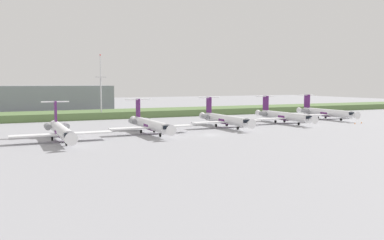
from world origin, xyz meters
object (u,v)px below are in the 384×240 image
object	(u,v)px
safety_cone_front_marker	(355,123)
regional_jet_fourth	(224,119)
safety_cone_mid_marker	(362,123)
regional_jet_sixth	(325,112)
antenna_mast	(101,93)
regional_jet_fifth	(283,116)
regional_jet_third	(150,124)
regional_jet_second	(61,130)

from	to	relation	value
safety_cone_front_marker	regional_jet_fourth	bearing A→B (deg)	167.08
safety_cone_front_marker	safety_cone_mid_marker	world-z (taller)	same
regional_jet_sixth	antenna_mast	bearing A→B (deg)	156.32
regional_jet_sixth	antenna_mast	size ratio (longest dim) A/B	1.28
regional_jet_fourth	regional_jet_fifth	world-z (taller)	same
regional_jet_third	regional_jet_fifth	distance (m)	51.27
regional_jet_third	regional_jet_fifth	xyz separation A→B (m)	(50.62, 8.10, 0.00)
regional_jet_sixth	antenna_mast	world-z (taller)	antenna_mast
regional_jet_fifth	safety_cone_mid_marker	distance (m)	26.38
regional_jet_fifth	regional_jet_fourth	bearing A→B (deg)	-173.72
regional_jet_second	regional_jet_third	bearing A→B (deg)	12.43
regional_jet_fifth	safety_cone_mid_marker	xyz separation A→B (m)	(23.37, -12.03, -2.26)
regional_jet_third	safety_cone_front_marker	bearing A→B (deg)	-3.84
regional_jet_second	regional_jet_fourth	distance (m)	50.86
regional_jet_fifth	regional_jet_sixth	size ratio (longest dim) A/B	1.00
regional_jet_fourth	antenna_mast	world-z (taller)	antenna_mast
regional_jet_second	safety_cone_front_marker	xyz separation A→B (m)	(93.79, 0.51, -2.26)
regional_jet_fourth	safety_cone_mid_marker	distance (m)	48.85
regional_jet_third	regional_jet_fifth	bearing A→B (deg)	9.09
regional_jet_sixth	safety_cone_front_marker	xyz separation A→B (m)	(-4.67, -18.86, -2.26)
regional_jet_sixth	safety_cone_mid_marker	xyz separation A→B (m)	(-0.81, -18.08, -2.26)
regional_jet_sixth	safety_cone_front_marker	bearing A→B (deg)	-103.90
regional_jet_fifth	antenna_mast	distance (m)	66.93
regional_jet_sixth	safety_cone_mid_marker	size ratio (longest dim) A/B	56.36
safety_cone_front_marker	safety_cone_mid_marker	xyz separation A→B (m)	(3.85, 0.78, 0.00)
regional_jet_fifth	antenna_mast	size ratio (longest dim) A/B	1.28
safety_cone_mid_marker	regional_jet_sixth	bearing A→B (deg)	87.42
regional_jet_third	safety_cone_mid_marker	xyz separation A→B (m)	(73.99, -3.93, -2.26)
regional_jet_second	antenna_mast	bearing A→B (deg)	68.39
regional_jet_fifth	regional_jet_sixth	bearing A→B (deg)	14.05
regional_jet_second	regional_jet_third	xyz separation A→B (m)	(23.65, 5.22, 0.00)
regional_jet_third	antenna_mast	world-z (taller)	antenna_mast
regional_jet_fourth	antenna_mast	bearing A→B (deg)	123.86
regional_jet_fourth	regional_jet_sixth	size ratio (longest dim) A/B	1.00
regional_jet_fourth	regional_jet_third	bearing A→B (deg)	-168.31
regional_jet_second	regional_jet_fifth	bearing A→B (deg)	10.16
antenna_mast	safety_cone_front_marker	world-z (taller)	antenna_mast
regional_jet_fifth	antenna_mast	world-z (taller)	antenna_mast
regional_jet_second	regional_jet_third	size ratio (longest dim) A/B	1.00
regional_jet_fourth	safety_cone_mid_marker	xyz separation A→B (m)	(47.90, -9.32, -2.26)
regional_jet_fourth	antenna_mast	size ratio (longest dim) A/B	1.28
regional_jet_fourth	antenna_mast	xyz separation A→B (m)	(-28.63, 42.67, 7.48)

